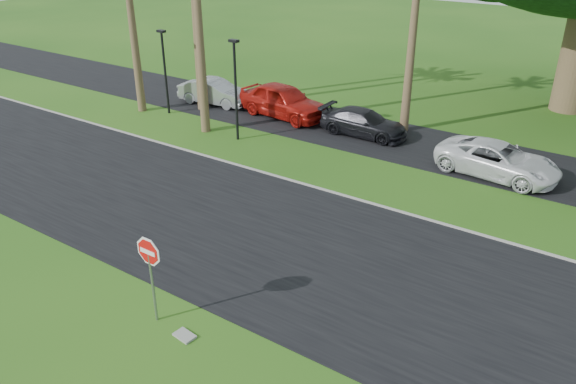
{
  "coord_description": "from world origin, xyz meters",
  "views": [
    {
      "loc": [
        9.89,
        -10.75,
        9.53
      ],
      "look_at": [
        1.16,
        2.16,
        1.8
      ],
      "focal_mm": 35.0,
      "sensor_mm": 36.0,
      "label": 1
    }
  ],
  "objects_px": {
    "car_silver": "(215,92)",
    "car_dark": "(364,123)",
    "stop_sign_near": "(150,263)",
    "car_red": "(283,101)",
    "car_minivan": "(498,160)"
  },
  "relations": [
    {
      "from": "stop_sign_near",
      "to": "car_silver",
      "type": "xyz_separation_m",
      "value": [
        -10.96,
        15.07,
        -1.09
      ]
    },
    {
      "from": "stop_sign_near",
      "to": "car_dark",
      "type": "relative_size",
      "value": 0.62
    },
    {
      "from": "car_silver",
      "to": "car_dark",
      "type": "xyz_separation_m",
      "value": [
        9.12,
        0.22,
        -0.06
      ]
    },
    {
      "from": "stop_sign_near",
      "to": "car_dark",
      "type": "height_order",
      "value": "stop_sign_near"
    },
    {
      "from": "stop_sign_near",
      "to": "car_red",
      "type": "bearing_deg",
      "value": 113.07
    },
    {
      "from": "stop_sign_near",
      "to": "car_dark",
      "type": "xyz_separation_m",
      "value": [
        -1.85,
        15.28,
        -1.16
      ]
    },
    {
      "from": "car_red",
      "to": "car_minivan",
      "type": "xyz_separation_m",
      "value": [
        11.32,
        -1.27,
        -0.18
      ]
    },
    {
      "from": "car_red",
      "to": "car_minivan",
      "type": "distance_m",
      "value": 11.39
    },
    {
      "from": "stop_sign_near",
      "to": "car_silver",
      "type": "relative_size",
      "value": 0.63
    },
    {
      "from": "stop_sign_near",
      "to": "car_dark",
      "type": "distance_m",
      "value": 15.44
    },
    {
      "from": "stop_sign_near",
      "to": "car_silver",
      "type": "height_order",
      "value": "stop_sign_near"
    },
    {
      "from": "car_silver",
      "to": "car_dark",
      "type": "bearing_deg",
      "value": -95.49
    },
    {
      "from": "car_red",
      "to": "car_minivan",
      "type": "relative_size",
      "value": 1.04
    },
    {
      "from": "stop_sign_near",
      "to": "car_minivan",
      "type": "distance_m",
      "value": 14.95
    },
    {
      "from": "car_silver",
      "to": "car_dark",
      "type": "distance_m",
      "value": 9.12
    }
  ]
}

